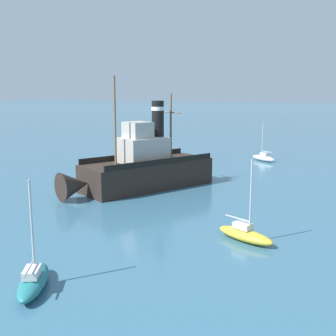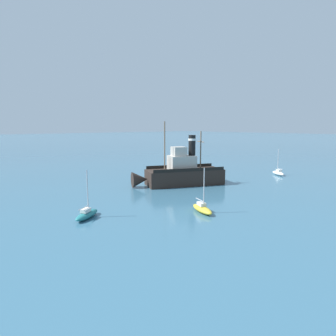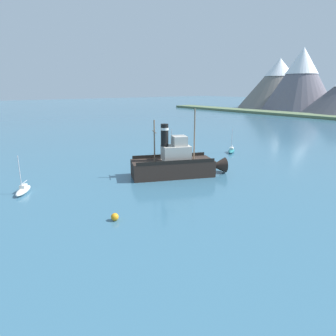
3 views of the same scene
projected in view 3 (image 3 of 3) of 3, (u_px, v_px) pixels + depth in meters
name	position (u px, v px, depth m)	size (l,w,h in m)	color
ground_plane	(170.00, 175.00, 45.26)	(600.00, 600.00, 0.00)	#38667F
old_tugboat	(177.00, 164.00, 44.45)	(9.03, 14.51, 9.90)	#2D231E
sailboat_white	(23.00, 190.00, 37.40)	(3.77, 3.04, 4.90)	white
sailboat_yellow	(172.00, 152.00, 59.50)	(3.94, 2.37, 4.90)	gold
sailboat_teal	(231.00, 151.00, 60.58)	(2.95, 3.80, 4.90)	#23757A
mooring_buoy	(115.00, 217.00, 29.76)	(0.77, 0.77, 0.77)	orange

